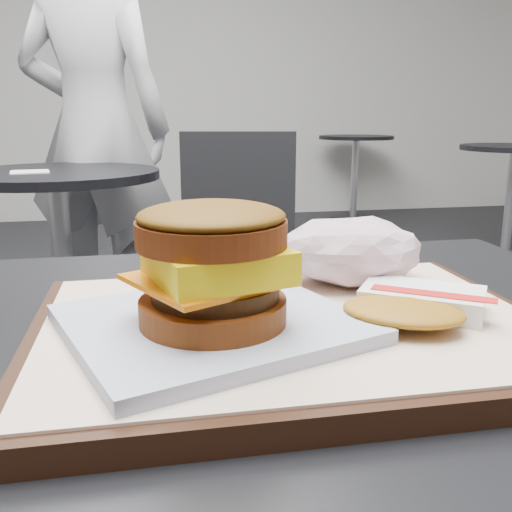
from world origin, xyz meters
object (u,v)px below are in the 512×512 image
Objects in this scene: serving_tray at (291,330)px; neighbor_table at (60,228)px; neighbor_chair at (205,238)px; patron at (95,129)px; breakfast_sandwich at (213,280)px; crumpled_wrapper at (350,251)px; hash_brown at (414,305)px.

serving_tray is 0.51× the size of neighbor_table.
neighbor_table is at bearing 171.11° from neighbor_chair.
serving_tray is at bearing 116.42° from patron.
breakfast_sandwich is at bearing -95.43° from neighbor_chair.
crumpled_wrapper is at bearing 47.24° from serving_tray.
breakfast_sandwich is 0.15m from hash_brown.
neighbor_chair is at bearing 144.13° from patron.
patron is at bearing 77.81° from neighbor_table.
neighbor_table is 0.50m from neighbor_chair.
patron is (-0.39, 0.55, 0.37)m from neighbor_chair.
patron reaches higher than neighbor_table.
crumpled_wrapper reaches higher than hash_brown.
crumpled_wrapper is 1.67m from neighbor_table.
hash_brown is 0.15× the size of neighbor_chair.
breakfast_sandwich reaches higher than neighbor_table.
hash_brown is 1.63m from neighbor_chair.
neighbor_table is (-0.48, 1.58, -0.27)m from crumpled_wrapper.
patron is at bearing 100.37° from hash_brown.
crumpled_wrapper is at bearing -73.08° from neighbor_table.
neighbor_chair is at bearing 89.92° from hash_brown.
serving_tray is at bearing -76.29° from neighbor_table.
patron is (-0.24, 2.15, 0.05)m from breakfast_sandwich.
crumpled_wrapper is 0.17× the size of neighbor_table.
patron is at bearing 125.82° from neighbor_chair.
neighbor_chair is at bearing 84.57° from breakfast_sandwich.
crumpled_wrapper is 2.08m from patron.
patron reaches higher than serving_tray.
crumpled_wrapper is 0.15× the size of neighbor_chair.
neighbor_table is (-0.49, 1.68, -0.25)m from hash_brown.
hash_brown is 0.08× the size of patron.
hash_brown is at bearing -73.58° from neighbor_table.
neighbor_table is 0.43× the size of patron.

